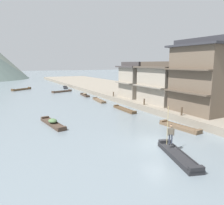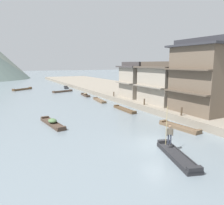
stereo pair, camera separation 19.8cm
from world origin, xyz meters
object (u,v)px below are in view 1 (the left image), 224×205
boat_moored_nearest (124,110)px  house_waterfront_tall (135,80)px  house_waterfront_nearest (204,77)px  mooring_post_dock_far (113,94)px  house_waterfront_second (163,83)px  mooring_post_dock_mid (144,102)px  boat_crossing_west (53,123)px  boat_midriver_drifting (62,91)px  boat_foreground_poled (178,156)px  boat_midriver_upstream (180,127)px  boat_moored_third (99,100)px  mooring_post_dock_near (182,111)px  boat_moored_far (65,88)px  boat_upstream_distant (85,95)px  boat_moored_second (21,89)px  boatman_person (171,132)px

boat_moored_nearest → house_waterfront_tall: 8.50m
house_waterfront_nearest → mooring_post_dock_far: 17.17m
house_waterfront_second → mooring_post_dock_mid: size_ratio=8.23×
boat_crossing_west → mooring_post_dock_far: size_ratio=7.18×
house_waterfront_second → boat_midriver_drifting: bearing=108.1°
boat_foreground_poled → boat_midriver_upstream: boat_foreground_poled is taller
boat_midriver_drifting → house_waterfront_tall: bearing=-67.2°
house_waterfront_tall → mooring_post_dock_mid: size_ratio=6.82×
mooring_post_dock_mid → mooring_post_dock_far: bearing=90.0°
boat_midriver_upstream → house_waterfront_second: size_ratio=0.66×
boat_moored_third → mooring_post_dock_near: (2.43, -17.57, 1.20)m
boat_crossing_west → boat_moored_third: bearing=47.0°
house_waterfront_tall → house_waterfront_second: bearing=-86.2°
boat_moored_far → boat_upstream_distant: boat_upstream_distant is taller
house_waterfront_nearest → boat_midriver_upstream: bearing=-160.4°
boat_moored_far → boat_midriver_drifting: 8.65m
boat_moored_far → boat_midriver_upstream: (0.08, -42.90, 0.00)m
boat_moored_second → house_waterfront_nearest: size_ratio=0.58×
boat_upstream_distant → mooring_post_dock_near: mooring_post_dock_near is taller
boat_moored_far → mooring_post_dock_far: bearing=-85.4°
house_waterfront_second → house_waterfront_tall: (-0.45, 6.77, 0.02)m
boatman_person → boat_moored_second: size_ratio=0.60×
boat_midriver_drifting → mooring_post_dock_mid: (5.07, -25.93, 1.16)m
boat_upstream_distant → mooring_post_dock_mid: size_ratio=4.80×
boat_moored_far → boat_upstream_distant: 16.45m
boat_moored_third → mooring_post_dock_near: mooring_post_dock_near is taller
mooring_post_dock_far → house_waterfront_tall: bearing=-40.5°
boat_moored_second → house_waterfront_tall: house_waterfront_tall is taller
boat_midriver_upstream → boat_crossing_west: bearing=146.8°
boat_moored_second → boat_crossing_west: boat_crossing_west is taller
boat_moored_far → boat_crossing_west: size_ratio=0.80×
boat_moored_far → house_waterfront_nearest: 41.64m
boat_moored_second → house_waterfront_second: size_ratio=0.68×
boatman_person → boat_midriver_drifting: bearing=87.3°
boat_moored_far → boat_upstream_distant: size_ratio=1.05×
house_waterfront_nearest → boatman_person: bearing=-150.2°
boat_moored_third → house_waterfront_nearest: house_waterfront_nearest is taller
boatman_person → house_waterfront_tall: bearing=63.6°
mooring_post_dock_near → mooring_post_dock_far: size_ratio=1.20×
boat_foreground_poled → boat_moored_third: (4.87, 24.56, -0.05)m
boat_midriver_drifting → house_waterfront_tall: size_ratio=0.82×
house_waterfront_tall → mooring_post_dock_far: bearing=139.5°
mooring_post_dock_far → boat_moored_third: bearing=158.5°
boat_crossing_west → mooring_post_dock_near: size_ratio=5.99×
house_waterfront_second → mooring_post_dock_near: size_ratio=7.80×
boat_moored_nearest → boat_moored_third: size_ratio=1.03×
house_waterfront_nearest → house_waterfront_tall: size_ratio=1.42×
boat_midriver_upstream → boat_crossing_west: size_ratio=0.85×
house_waterfront_second → mooring_post_dock_near: 8.47m
boat_moored_nearest → mooring_post_dock_mid: 3.06m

